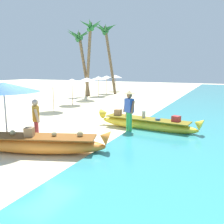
% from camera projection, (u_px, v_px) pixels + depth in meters
% --- Properties ---
extents(ground_plane, '(80.00, 80.00, 0.00)m').
position_uv_depth(ground_plane, '(35.00, 141.00, 8.97)').
color(ground_plane, beige).
extents(boat_orange_foreground, '(4.51, 2.21, 0.86)m').
position_uv_depth(boat_orange_foreground, '(38.00, 144.00, 7.58)').
color(boat_orange_foreground, orange).
rests_on(boat_orange_foreground, ground).
extents(boat_yellow_midground, '(4.74, 1.22, 0.82)m').
position_uv_depth(boat_yellow_midground, '(146.00, 124.00, 10.42)').
color(boat_yellow_midground, yellow).
rests_on(boat_yellow_midground, ground).
extents(person_vendor_hatted, '(0.58, 0.45, 1.77)m').
position_uv_depth(person_vendor_hatted, '(129.00, 109.00, 9.80)').
color(person_vendor_hatted, green).
rests_on(person_vendor_hatted, ground).
extents(person_tourist_customer, '(0.53, 0.51, 1.58)m').
position_uv_depth(person_tourist_customer, '(36.00, 119.00, 8.49)').
color(person_tourist_customer, '#B2383D').
rests_on(person_tourist_customer, ground).
extents(patio_umbrella_large, '(2.34, 2.34, 2.19)m').
position_uv_depth(patio_umbrella_large, '(3.00, 87.00, 7.98)').
color(patio_umbrella_large, '#B7B7BC').
rests_on(patio_umbrella_large, ground).
extents(parasol_row_0, '(1.60, 1.60, 1.91)m').
position_uv_depth(parasol_row_0, '(53.00, 83.00, 14.79)').
color(parasol_row_0, '#8E6B47').
rests_on(parasol_row_0, ground).
extents(parasol_row_1, '(1.60, 1.60, 1.91)m').
position_uv_depth(parasol_row_1, '(72.00, 81.00, 17.49)').
color(parasol_row_1, '#8E6B47').
rests_on(parasol_row_1, ground).
extents(parasol_row_2, '(1.60, 1.60, 1.91)m').
position_uv_depth(parasol_row_2, '(87.00, 80.00, 20.01)').
color(parasol_row_2, '#8E6B47').
rests_on(parasol_row_2, ground).
extents(parasol_row_3, '(1.60, 1.60, 1.91)m').
position_uv_depth(parasol_row_3, '(98.00, 78.00, 22.93)').
color(parasol_row_3, '#8E6B47').
rests_on(parasol_row_3, ground).
extents(parasol_row_4, '(1.60, 1.60, 1.91)m').
position_uv_depth(parasol_row_4, '(107.00, 77.00, 25.40)').
color(parasol_row_4, '#8E6B47').
rests_on(parasol_row_4, ground).
extents(parasol_row_5, '(1.60, 1.60, 1.91)m').
position_uv_depth(parasol_row_5, '(115.00, 76.00, 28.06)').
color(parasol_row_5, '#8E6B47').
rests_on(parasol_row_5, ground).
extents(palm_tree_tall_inland, '(2.76, 2.91, 6.34)m').
position_uv_depth(palm_tree_tall_inland, '(80.00, 42.00, 23.01)').
color(palm_tree_tall_inland, brown).
rests_on(palm_tree_tall_inland, ground).
extents(palm_tree_leaning_seaward, '(2.60, 2.71, 7.23)m').
position_uv_depth(palm_tree_leaning_seaward, '(106.00, 38.00, 24.80)').
color(palm_tree_leaning_seaward, brown).
rests_on(palm_tree_leaning_seaward, ground).
extents(palm_tree_mid_cluster, '(2.43, 2.52, 7.13)m').
position_uv_depth(palm_tree_mid_cluster, '(90.00, 37.00, 22.42)').
color(palm_tree_mid_cluster, brown).
rests_on(palm_tree_mid_cluster, ground).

